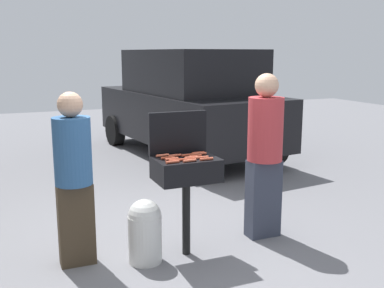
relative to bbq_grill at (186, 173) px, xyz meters
The scene contains 22 objects.
ground_plane 0.86m from the bbq_grill, 134.62° to the left, with size 24.00×24.00×0.00m, color slate.
bbq_grill is the anchor object (origin of this frame).
grill_lid_open 0.42m from the bbq_grill, 90.00° to the left, with size 0.60×0.05×0.42m, color black.
hot_dog_0 0.17m from the bbq_grill, 61.85° to the right, with size 0.03×0.03×0.13m, color #C6593D.
hot_dog_1 0.19m from the bbq_grill, 97.70° to the right, with size 0.03×0.03×0.13m, color #AD4228.
hot_dog_2 0.25m from the bbq_grill, 21.13° to the left, with size 0.03×0.03×0.13m, color #B74C33.
hot_dog_3 0.18m from the bbq_grill, 52.79° to the left, with size 0.03×0.03×0.13m, color #AD4228.
hot_dog_4 0.27m from the bbq_grill, 49.37° to the right, with size 0.03×0.03×0.13m, color #B74C33.
hot_dog_5 0.20m from the bbq_grill, 133.43° to the left, with size 0.03×0.03×0.13m, color #B74C33.
hot_dog_6 0.24m from the bbq_grill, 144.57° to the right, with size 0.03×0.03×0.13m, color #AD4228.
hot_dog_7 0.22m from the bbq_grill, 35.48° to the right, with size 0.03×0.03×0.13m, color #C6593D.
hot_dog_8 0.23m from the bbq_grill, 165.35° to the right, with size 0.03×0.03×0.13m, color #B74C33.
hot_dog_9 0.23m from the bbq_grill, 100.50° to the right, with size 0.03×0.03×0.13m, color #C6593D.
hot_dog_10 0.18m from the bbq_grill, ahead, with size 0.03×0.03×0.13m, color #AD4228.
hot_dog_11 0.26m from the bbq_grill, 31.40° to the left, with size 0.03×0.03×0.13m, color #AD4228.
hot_dog_12 0.29m from the bbq_grill, 141.86° to the right, with size 0.03×0.03×0.13m, color #B74C33.
hot_dog_13 0.24m from the bbq_grill, behind, with size 0.03×0.03×0.13m, color #AD4228.
hot_dog_14 0.29m from the bbq_grill, 144.05° to the left, with size 0.03×0.03×0.13m, color #C6593D.
propane_tank 0.66m from the bbq_grill, behind, with size 0.32×0.32×0.62m.
person_left 1.05m from the bbq_grill, 169.08° to the left, with size 0.34×0.34×1.63m.
person_right 0.95m from the bbq_grill, ahead, with size 0.37×0.37×1.76m.
parked_minivan 4.53m from the bbq_grill, 67.68° to the left, with size 2.48×4.61×2.02m.
Camera 1 is at (-1.42, -4.09, 1.96)m, focal length 42.67 mm.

